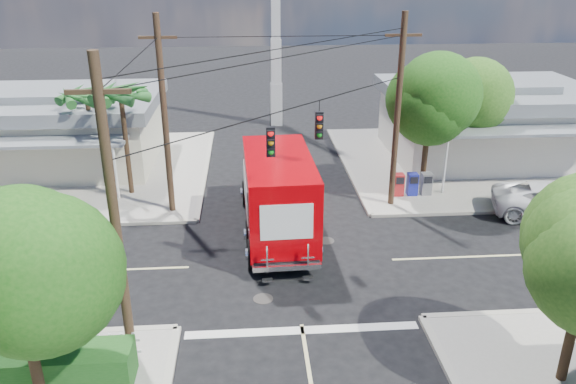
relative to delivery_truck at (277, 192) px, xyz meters
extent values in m
plane|color=black|center=(0.41, -2.76, -1.89)|extent=(120.00, 120.00, 0.00)
cube|color=gray|center=(11.41, 8.24, -1.82)|extent=(14.00, 14.00, 0.14)
cube|color=#A9A496|center=(4.41, 8.24, -1.82)|extent=(0.25, 14.00, 0.14)
cube|color=#A9A496|center=(11.41, 1.24, -1.82)|extent=(14.00, 0.25, 0.14)
cube|color=gray|center=(-10.59, 8.24, -1.82)|extent=(14.00, 14.00, 0.14)
cube|color=#A9A496|center=(-3.59, 8.24, -1.82)|extent=(0.25, 14.00, 0.14)
cube|color=#A9A496|center=(-10.59, 1.24, -1.82)|extent=(14.00, 0.25, 0.14)
cube|color=beige|center=(0.41, 7.24, -1.88)|extent=(0.12, 12.00, 0.01)
cube|color=beige|center=(10.41, -2.76, -1.88)|extent=(12.00, 0.12, 0.01)
cube|color=beige|center=(-9.59, -2.76, -1.88)|extent=(12.00, 0.12, 0.01)
cube|color=silver|center=(0.41, -7.06, -1.88)|extent=(7.50, 0.40, 0.01)
cube|color=silver|center=(12.91, 9.24, -0.05)|extent=(11.00, 8.00, 3.40)
cube|color=gray|center=(12.91, 9.24, 2.00)|extent=(11.80, 8.80, 0.70)
cube|color=gray|center=(12.91, 9.24, 2.50)|extent=(6.05, 4.40, 0.50)
cube|color=gray|center=(12.91, 4.34, 1.15)|extent=(9.90, 1.80, 0.15)
cylinder|color=silver|center=(8.51, 3.54, -0.30)|extent=(0.12, 0.12, 2.90)
cube|color=beige|center=(-11.59, 9.74, -0.15)|extent=(10.00, 8.00, 3.20)
cube|color=gray|center=(-11.59, 9.74, 1.80)|extent=(10.80, 8.80, 0.70)
cube|color=gray|center=(-11.59, 9.74, 2.30)|extent=(5.50, 4.40, 0.50)
cube|color=gray|center=(-11.59, 4.84, 0.95)|extent=(9.00, 1.80, 0.15)
cylinder|color=silver|center=(-7.59, 4.04, -0.40)|extent=(0.12, 0.12, 2.70)
cube|color=silver|center=(0.91, 17.24, -0.39)|extent=(0.80, 0.80, 3.00)
cube|color=silver|center=(0.91, 17.24, 2.61)|extent=(0.70, 0.70, 3.00)
cube|color=silver|center=(0.91, 17.24, 5.61)|extent=(0.60, 0.60, 3.00)
cylinder|color=#422D1C|center=(-6.59, -10.26, 0.11)|extent=(0.28, 0.28, 3.71)
sphere|color=#185011|center=(-6.59, -10.26, 2.43)|extent=(3.71, 3.71, 3.71)
sphere|color=#185011|center=(-6.24, -10.56, 2.31)|extent=(3.25, 3.25, 3.25)
cylinder|color=#422D1C|center=(7.61, 4.04, 0.30)|extent=(0.28, 0.28, 4.10)
sphere|color=#185011|center=(7.61, 4.04, 2.86)|extent=(4.10, 4.10, 4.10)
sphere|color=#185011|center=(7.21, 4.24, 3.12)|extent=(3.33, 3.33, 3.33)
sphere|color=#185011|center=(7.96, 3.74, 2.73)|extent=(3.58, 3.58, 3.58)
cylinder|color=#422D1C|center=(10.21, 6.24, 0.04)|extent=(0.28, 0.28, 3.58)
sphere|color=#295719|center=(10.21, 6.24, 2.28)|extent=(3.58, 3.58, 3.58)
sphere|color=#295719|center=(9.81, 6.44, 2.51)|extent=(2.91, 2.91, 2.91)
sphere|color=#295719|center=(10.56, 5.94, 2.17)|extent=(3.14, 3.14, 3.14)
cylinder|color=#422D1C|center=(7.41, -9.96, -0.02)|extent=(0.28, 0.28, 3.46)
sphere|color=#295719|center=(7.01, -9.76, 2.36)|extent=(2.81, 2.81, 2.81)
cylinder|color=#422D1C|center=(-7.09, 4.74, 0.75)|extent=(0.24, 0.24, 5.00)
cone|color=#256527|center=(-6.19, 4.74, 3.35)|extent=(0.50, 2.06, 0.98)
cone|color=#256527|center=(-6.53, 5.44, 3.35)|extent=(1.92, 1.68, 0.98)
cone|color=#256527|center=(-7.29, 5.61, 3.35)|extent=(2.12, 0.95, 0.98)
cone|color=#256527|center=(-7.90, 5.13, 3.35)|extent=(1.34, 2.07, 0.98)
cone|color=#256527|center=(-7.90, 4.35, 3.35)|extent=(1.34, 2.07, 0.98)
cone|color=#256527|center=(-7.29, 3.86, 3.35)|extent=(2.12, 0.95, 0.98)
cone|color=#256527|center=(-6.53, 4.03, 3.35)|extent=(1.92, 1.68, 0.98)
cylinder|color=#422D1C|center=(-9.09, 6.24, 0.55)|extent=(0.24, 0.24, 4.60)
cone|color=#256527|center=(-8.19, 6.24, 2.95)|extent=(0.50, 2.06, 0.98)
cone|color=#256527|center=(-8.53, 6.94, 2.95)|extent=(1.92, 1.68, 0.98)
cone|color=#256527|center=(-9.29, 7.11, 2.95)|extent=(2.12, 0.95, 0.98)
cone|color=#256527|center=(-9.90, 6.63, 2.95)|extent=(1.34, 2.07, 0.98)
cone|color=#256527|center=(-9.90, 5.85, 2.95)|extent=(1.34, 2.07, 0.98)
cone|color=#256527|center=(-9.29, 5.36, 2.95)|extent=(2.12, 0.95, 0.98)
cone|color=#256527|center=(-8.53, 5.53, 2.95)|extent=(1.92, 1.68, 0.98)
cylinder|color=#473321|center=(-4.79, -7.96, 2.61)|extent=(0.28, 0.28, 9.00)
cube|color=#473321|center=(-4.79, -7.96, 6.11)|extent=(1.60, 0.12, 0.12)
cylinder|color=#473321|center=(5.61, 2.44, 2.61)|extent=(0.28, 0.28, 9.00)
cube|color=#473321|center=(5.61, 2.44, 6.11)|extent=(1.60, 0.12, 0.12)
cylinder|color=#473321|center=(-4.79, 2.44, 2.61)|extent=(0.28, 0.28, 9.00)
cube|color=#473321|center=(-4.79, 2.44, 6.11)|extent=(1.60, 0.12, 0.12)
cylinder|color=black|center=(0.41, -2.76, 4.31)|extent=(10.43, 10.43, 0.04)
cube|color=black|center=(-0.39, -3.56, 3.36)|extent=(0.30, 0.24, 1.05)
sphere|color=red|center=(-0.39, -3.70, 3.69)|extent=(0.20, 0.20, 0.20)
cube|color=black|center=(1.51, -1.66, 3.36)|extent=(0.30, 0.24, 1.05)
sphere|color=red|center=(1.51, -1.80, 3.69)|extent=(0.20, 0.20, 0.20)
cube|color=silver|center=(-7.39, -8.36, -1.40)|extent=(5.94, 0.05, 0.08)
cube|color=silver|center=(-7.39, -8.36, -1.00)|extent=(5.94, 0.05, 0.08)
cube|color=silver|center=(-4.59, -8.36, -1.25)|extent=(0.09, 0.06, 1.00)
cube|color=#194C17|center=(-7.59, -9.16, -1.20)|extent=(6.20, 1.20, 1.10)
cube|color=#B21F22|center=(6.21, 3.44, -1.20)|extent=(0.50, 0.50, 1.10)
cube|color=#1C2399|center=(6.91, 3.44, -1.20)|extent=(0.50, 0.50, 1.10)
cube|color=slate|center=(7.61, 3.44, -1.20)|extent=(0.50, 0.50, 1.10)
cube|color=black|center=(-0.01, 0.17, -1.30)|extent=(2.72, 8.36, 0.27)
cube|color=#C00006|center=(-0.12, 3.41, -0.45)|extent=(2.61, 1.89, 2.34)
cube|color=black|center=(-0.14, 4.15, -0.03)|extent=(2.24, 0.34, 1.01)
cube|color=silver|center=(-0.15, 4.36, -1.20)|extent=(2.45, 0.21, 0.37)
cube|color=#C00006|center=(0.03, -0.79, 0.29)|extent=(2.86, 6.25, 3.08)
cube|color=white|center=(1.37, -0.74, 0.45)|extent=(0.15, 3.82, 1.38)
cube|color=white|center=(-1.32, -0.83, 0.45)|extent=(0.15, 3.82, 1.38)
cube|color=white|center=(0.13, -3.89, 0.45)|extent=(1.91, 0.09, 1.38)
cube|color=silver|center=(0.14, -4.02, -1.30)|extent=(2.56, 0.35, 0.19)
cube|color=silver|center=(-0.60, -4.19, -0.88)|extent=(0.48, 0.08, 1.06)
cube|color=silver|center=(0.89, -4.14, -0.88)|extent=(0.48, 0.08, 1.06)
cylinder|color=black|center=(-1.33, 3.20, -1.30)|extent=(0.38, 1.18, 1.17)
cylinder|color=black|center=(1.11, 3.29, -1.30)|extent=(0.38, 1.18, 1.17)
cylinder|color=black|center=(-1.12, -2.95, -1.30)|extent=(0.38, 1.18, 1.17)
cylinder|color=black|center=(1.32, -2.87, -1.30)|extent=(0.38, 1.18, 1.17)
imported|color=silver|center=(12.81, 0.54, -1.10)|extent=(6.17, 4.13, 1.57)
camera|label=1|loc=(-1.15, -21.89, 9.10)|focal=35.00mm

